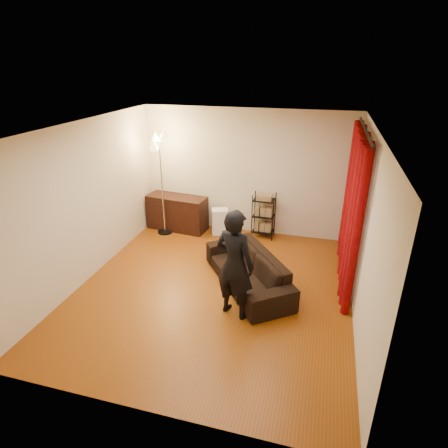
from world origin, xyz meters
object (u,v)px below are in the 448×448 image
(person, at_px, (235,264))
(storage_boxes, at_px, (220,222))
(sofa, at_px, (248,270))
(media_cabinet, at_px, (177,213))
(floor_lamp, at_px, (162,185))
(wire_shelf, at_px, (264,216))

(person, distance_m, storage_boxes, 2.93)
(sofa, bearing_deg, media_cabinet, -169.17)
(media_cabinet, bearing_deg, person, -47.02)
(sofa, relative_size, media_cabinet, 1.54)
(media_cabinet, bearing_deg, floor_lamp, -119.32)
(person, relative_size, floor_lamp, 0.77)
(media_cabinet, distance_m, wire_shelf, 1.96)
(media_cabinet, relative_size, wire_shelf, 1.35)
(sofa, relative_size, floor_lamp, 0.92)
(person, distance_m, wire_shelf, 2.83)
(person, relative_size, wire_shelf, 1.73)
(wire_shelf, height_order, floor_lamp, floor_lamp)
(storage_boxes, height_order, wire_shelf, wire_shelf)
(person, relative_size, storage_boxes, 2.93)
(storage_boxes, xyz_separation_m, wire_shelf, (0.95, 0.11, 0.20))
(sofa, distance_m, wire_shelf, 2.00)
(storage_boxes, bearing_deg, media_cabinet, 179.17)
(wire_shelf, bearing_deg, sofa, -69.08)
(media_cabinet, xyz_separation_m, storage_boxes, (1.00, -0.01, -0.10))
(sofa, bearing_deg, person, -38.49)
(media_cabinet, xyz_separation_m, floor_lamp, (-0.20, -0.28, 0.73))
(person, height_order, media_cabinet, person)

